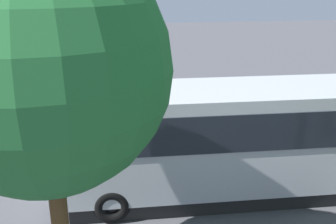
{
  "coord_description": "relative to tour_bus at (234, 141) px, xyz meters",
  "views": [
    {
      "loc": [
        2.22,
        15.02,
        6.18
      ],
      "look_at": [
        0.08,
        0.5,
        1.1
      ],
      "focal_mm": 42.19,
      "sensor_mm": 36.0,
      "label": 1
    }
  ],
  "objects": [
    {
      "name": "tree_right",
      "position": [
        4.48,
        3.69,
        3.46
      ],
      "size": [
        4.17,
        4.17,
        7.51
      ],
      "color": "#51381E",
      "rests_on": "ground_plane"
    },
    {
      "name": "spectator_left",
      "position": [
        -0.81,
        -2.49,
        -0.56
      ],
      "size": [
        0.57,
        0.32,
        1.79
      ],
      "color": "#473823",
      "rests_on": "ground_plane"
    },
    {
      "name": "spectator_centre",
      "position": [
        0.47,
        -2.16,
        -0.64
      ],
      "size": [
        0.58,
        0.37,
        1.7
      ],
      "color": "black",
      "rests_on": "ground_plane"
    },
    {
      "name": "parked_motorcycle_silver",
      "position": [
        -3.41,
        -1.77,
        -1.16
      ],
      "size": [
        2.05,
        0.63,
        0.99
      ],
      "color": "black",
      "rests_on": "ground_plane"
    },
    {
      "name": "bay_line_c",
      "position": [
        3.05,
        -6.76,
        -1.64
      ],
      "size": [
        0.29,
        4.18,
        0.01
      ],
      "color": "white",
      "rests_on": "ground_plane"
    },
    {
      "name": "stunt_motorcycle",
      "position": [
        4.19,
        -7.17,
        -0.61
      ],
      "size": [
        1.9,
        0.88,
        1.8
      ],
      "color": "black",
      "rests_on": "ground_plane"
    },
    {
      "name": "bay_line_a",
      "position": [
        -2.27,
        -6.76,
        -1.64
      ],
      "size": [
        0.29,
        4.38,
        0.01
      ],
      "color": "white",
      "rests_on": "ground_plane"
    },
    {
      "name": "ground_plane",
      "position": [
        1.2,
        -4.91,
        -1.64
      ],
      "size": [
        80.0,
        80.0,
        0.0
      ],
      "primitive_type": "plane",
      "color": "#4C4C51"
    },
    {
      "name": "spectator_far_left",
      "position": [
        -1.9,
        -2.07,
        -0.61
      ],
      "size": [
        0.57,
        0.32,
        1.75
      ],
      "color": "black",
      "rests_on": "ground_plane"
    },
    {
      "name": "bay_line_b",
      "position": [
        0.39,
        -6.76,
        -1.64
      ],
      "size": [
        0.29,
        4.28,
        0.01
      ],
      "color": "white",
      "rests_on": "ground_plane"
    },
    {
      "name": "tour_bus",
      "position": [
        0.0,
        0.0,
        0.0
      ],
      "size": [
        10.21,
        2.78,
        3.25
      ],
      "color": "#B7BABF",
      "rests_on": "ground_plane"
    },
    {
      "name": "traffic_cone",
      "position": [
        2.36,
        -7.62,
        -1.34
      ],
      "size": [
        0.34,
        0.34,
        0.63
      ],
      "color": "orange",
      "rests_on": "ground_plane"
    },
    {
      "name": "spectator_right",
      "position": [
        1.74,
        -2.43,
        -0.65
      ],
      "size": [
        0.57,
        0.32,
        1.68
      ],
      "color": "#473823",
      "rests_on": "ground_plane"
    }
  ]
}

